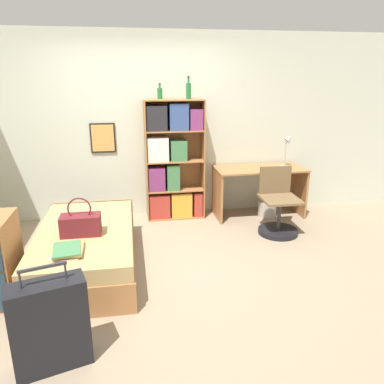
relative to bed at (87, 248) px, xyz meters
name	(u,v)px	position (x,y,z in m)	size (l,w,h in m)	color
ground_plane	(151,263)	(0.68, -0.02, -0.23)	(14.00, 14.00, 0.00)	gray
wall_back	(141,127)	(0.68, 1.58, 1.07)	(10.00, 0.09, 2.60)	beige
bed	(87,248)	(0.00, 0.00, 0.00)	(1.00, 1.84, 0.46)	#A36B3D
handbag	(81,224)	(-0.02, -0.16, 0.34)	(0.40, 0.20, 0.40)	maroon
book_stack_on_bed	(68,250)	(-0.09, -0.56, 0.26)	(0.30, 0.37, 0.06)	beige
suitcase	(50,325)	(-0.11, -1.45, 0.11)	(0.56, 0.36, 0.80)	black
bookcase	(172,163)	(1.08, 1.36, 0.59)	(0.82, 0.32, 1.70)	#A36B3D
bottle_green	(160,93)	(0.94, 1.38, 1.55)	(0.07, 0.07, 0.21)	#1E6B2D
bottle_brown	(188,90)	(1.32, 1.32, 1.59)	(0.07, 0.07, 0.30)	#1E6B2D
desk	(259,182)	(2.35, 1.22, 0.29)	(1.29, 0.61, 0.73)	#A36B3D
desk_lamp	(288,144)	(2.75, 1.21, 0.84)	(0.19, 0.14, 0.50)	#ADA89E
desk_chair	(278,213)	(2.39, 0.56, 0.04)	(0.52, 0.52, 0.86)	black
waste_bin	(267,208)	(2.48, 1.16, -0.11)	(0.27, 0.27, 0.23)	#B7B2A8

